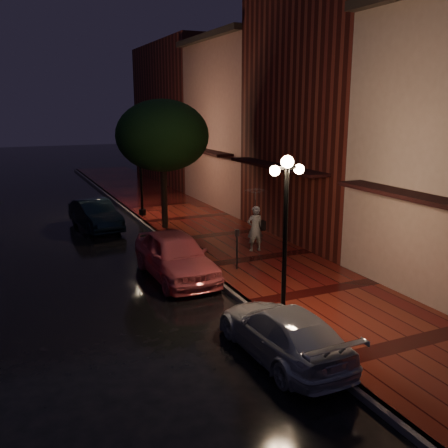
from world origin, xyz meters
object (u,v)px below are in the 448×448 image
streetlamp_near (285,228)px  streetlamp_far (141,168)px  street_tree (163,138)px  woman_with_umbrella (255,209)px  silver_car (283,332)px  navy_car (95,215)px  parking_meter (237,245)px  pink_car (175,255)px

streetlamp_near → streetlamp_far: 14.00m
street_tree → woman_with_umbrella: bearing=-68.6°
streetlamp_near → silver_car: streetlamp_near is taller
streetlamp_far → navy_car: 3.54m
navy_car → woman_with_umbrella: bearing=-61.7°
silver_car → parking_meter: 5.96m
street_tree → navy_car: (-2.89, 1.61, -3.56)m
woman_with_umbrella → silver_car: bearing=72.5°
navy_car → pink_car: bearing=-89.2°
parking_meter → streetlamp_far: bearing=103.7°
street_tree → pink_car: street_tree is taller
street_tree → parking_meter: size_ratio=4.12×
silver_car → woman_with_umbrella: bearing=-114.5°
streetlamp_far → woman_with_umbrella: size_ratio=1.74×
woman_with_umbrella → parking_meter: 2.48m
street_tree → silver_car: street_tree is taller
pink_car → silver_car: bearing=-86.5°
navy_car → silver_car: bearing=-91.0°
pink_car → woman_with_umbrella: 4.03m
pink_car → street_tree: bearing=74.3°
streetlamp_near → woman_with_umbrella: streetlamp_near is taller
pink_car → navy_car: 8.09m
street_tree → silver_car: (-1.21, -12.56, -3.64)m
silver_car → woman_with_umbrella: (3.21, 7.45, 1.19)m
silver_car → woman_with_umbrella: woman_with_umbrella is taller
streetlamp_near → streetlamp_far: (0.00, 14.00, 0.00)m
pink_car → navy_car: (-1.20, 8.00, -0.10)m
street_tree → navy_car: 4.86m
silver_car → parking_meter: parking_meter is taller
navy_car → woman_with_umbrella: size_ratio=1.67×
street_tree → pink_car: 7.47m
navy_car → woman_with_umbrella: 8.38m
street_tree → woman_with_umbrella: 6.01m
pink_car → navy_car: size_ratio=1.11×
navy_car → parking_meter: size_ratio=2.94×
streetlamp_far → navy_car: streetlamp_far is taller
street_tree → woman_with_umbrella: (2.00, -5.11, -2.45)m
woman_with_umbrella → parking_meter: size_ratio=1.76×
woman_with_umbrella → pink_car: bearing=25.1°
streetlamp_far → street_tree: 3.44m
streetlamp_near → navy_car: 13.01m
pink_car → navy_car: bearing=97.6°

